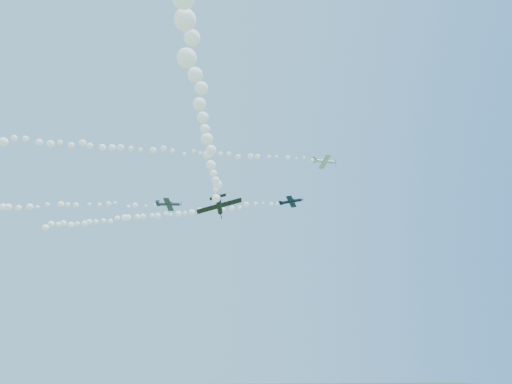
{
  "coord_description": "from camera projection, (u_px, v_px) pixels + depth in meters",
  "views": [
    {
      "loc": [
        -9.91,
        -95.23,
        7.97
      ],
      "look_at": [
        3.64,
        -5.36,
        45.03
      ],
      "focal_mm": 30.0,
      "sensor_mm": 36.0,
      "label": 1
    }
  ],
  "objects": [
    {
      "name": "smoke_trail_black",
      "position": [
        193.0,
        69.0,
        41.61
      ],
      "size": [
        12.41,
        72.04,
        3.22
      ],
      "primitive_type": null,
      "color": "white"
    },
    {
      "name": "plane_black",
      "position": [
        219.0,
        205.0,
        77.57
      ],
      "size": [
        8.24,
        7.99,
        3.13
      ],
      "rotation": [
        -0.3,
        0.08,
        1.43
      ],
      "color": "black"
    },
    {
      "name": "smoke_trail_white",
      "position": [
        153.0,
        150.0,
        99.67
      ],
      "size": [
        79.87,
        3.07,
        2.65
      ],
      "primitive_type": null,
      "color": "white"
    },
    {
      "name": "smoke_trail_grey",
      "position": [
        0.0,
        207.0,
        103.5
      ],
      "size": [
        76.81,
        15.05,
        3.0
      ],
      "primitive_type": null,
      "color": "white"
    },
    {
      "name": "smoke_trail_navy",
      "position": [
        154.0,
        215.0,
        119.72
      ],
      "size": [
        68.07,
        31.65,
        2.67
      ],
      "primitive_type": null,
      "color": "white"
    },
    {
      "name": "plane_white",
      "position": [
        325.0,
        161.0,
        105.96
      ],
      "size": [
        6.07,
        6.28,
        2.0
      ],
      "rotation": [
        -0.13,
        0.03,
        0.01
      ],
      "color": "silver"
    },
    {
      "name": "plane_navy",
      "position": [
        291.0,
        201.0,
        110.16
      ],
      "size": [
        6.57,
        6.94,
        1.8
      ],
      "rotation": [
        -0.07,
        -0.08,
        -0.42
      ],
      "color": "#0C1637"
    },
    {
      "name": "plane_grey",
      "position": [
        169.0,
        204.0,
        102.93
      ],
      "size": [
        6.52,
        6.9,
        2.04
      ],
      "rotation": [
        -0.12,
        0.01,
        -0.17
      ],
      "color": "#33384A"
    }
  ]
}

